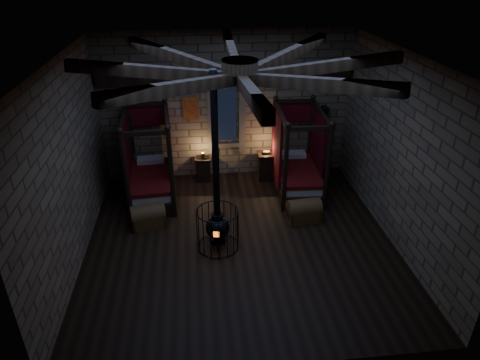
{
  "coord_description": "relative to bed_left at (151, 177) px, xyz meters",
  "views": [
    {
      "loc": [
        -0.91,
        -8.11,
        5.94
      ],
      "look_at": [
        0.07,
        0.6,
        1.28
      ],
      "focal_mm": 32.0,
      "sensor_mm": 36.0,
      "label": 1
    }
  ],
  "objects": [
    {
      "name": "nightstand_left",
      "position": [
        1.43,
        0.79,
        -0.21
      ],
      "size": [
        0.48,
        0.46,
        0.88
      ],
      "rotation": [
        0.0,
        0.0,
        -0.07
      ],
      "color": "black",
      "rests_on": "ground"
    },
    {
      "name": "trunk_left",
      "position": [
        -0.0,
        -1.48,
        -0.32
      ],
      "size": [
        0.89,
        0.66,
        0.59
      ],
      "rotation": [
        0.0,
        0.0,
        0.2
      ],
      "color": "brown",
      "rests_on": "ground"
    },
    {
      "name": "bed_right",
      "position": [
        4.0,
        -0.06,
        -0.01
      ],
      "size": [
        1.29,
        2.29,
        2.33
      ],
      "rotation": [
        0.0,
        0.0,
        -0.05
      ],
      "color": "black",
      "rests_on": "ground"
    },
    {
      "name": "stove",
      "position": [
        1.63,
        -2.53,
        0.02
      ],
      "size": [
        0.95,
        0.95,
        4.05
      ],
      "rotation": [
        0.0,
        0.0,
        -0.17
      ],
      "color": "black",
      "rests_on": "ground"
    },
    {
      "name": "trunk_right",
      "position": [
        3.82,
        -1.66,
        -0.32
      ],
      "size": [
        0.86,
        0.59,
        0.6
      ],
      "rotation": [
        0.0,
        0.0,
        0.1
      ],
      "color": "brown",
      "rests_on": "ground"
    },
    {
      "name": "bed_left",
      "position": [
        0.0,
        0.0,
        0.0
      ],
      "size": [
        1.35,
        2.34,
        2.36
      ],
      "rotation": [
        0.0,
        0.0,
        0.07
      ],
      "color": "black",
      "rests_on": "ground"
    },
    {
      "name": "nightstand_right",
      "position": [
        3.26,
        0.66,
        -0.17
      ],
      "size": [
        0.52,
        0.49,
        0.89
      ],
      "rotation": [
        0.0,
        0.0,
        -0.02
      ],
      "color": "black",
      "rests_on": "ground"
    },
    {
      "name": "room",
      "position": [
        2.15,
        -2.25,
        3.16
      ],
      "size": [
        7.02,
        7.02,
        4.29
      ],
      "color": "black",
      "rests_on": "ground"
    }
  ]
}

